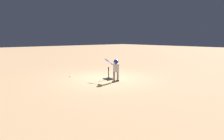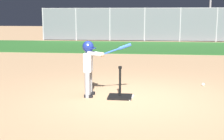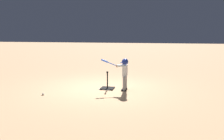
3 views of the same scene
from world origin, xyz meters
name	(u,v)px [view 2 (image 2 of 3)]	position (x,y,z in m)	size (l,w,h in m)	color
ground_plane	(133,99)	(0.00, 0.00, 0.00)	(90.00, 90.00, 0.00)	tan
grass_outfield_strip	(143,47)	(0.00, 11.28, 0.01)	(56.00, 6.94, 0.02)	#286026
backstop_fence	(145,24)	(0.00, 15.35, 1.19)	(14.54, 0.08, 2.29)	#9E9EA3
home_plate	(122,97)	(-0.23, 0.09, 0.01)	(0.44, 0.44, 0.02)	white
batting_tee	(120,94)	(-0.28, 0.07, 0.08)	(0.50, 0.45, 0.68)	black
batter_child	(90,61)	(-0.94, 0.13, 0.77)	(1.05, 0.38, 1.21)	gray
baseball	(203,84)	(1.69, 1.45, 0.04)	(0.07, 0.07, 0.07)	white
bleachers_far_left	(68,30)	(-5.88, 17.11, 0.62)	(3.18, 2.58, 1.27)	#ADAFB7
bleachers_far_right	(146,33)	(0.06, 17.21, 0.49)	(4.00, 1.66, 1.00)	#ADAFB7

